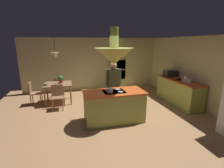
{
  "coord_description": "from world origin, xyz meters",
  "views": [
    {
      "loc": [
        -1.24,
        -4.6,
        2.33
      ],
      "look_at": [
        0.1,
        0.4,
        1.0
      ],
      "focal_mm": 26.03,
      "sensor_mm": 36.0,
      "label": 1
    }
  ],
  "objects_px": {
    "canister_flour": "(189,81)",
    "canister_tea": "(183,79)",
    "dining_table": "(58,86)",
    "microwave_on_counter": "(170,73)",
    "oven_tower": "(118,68)",
    "kitchen_island": "(114,106)",
    "canister_sugar": "(186,79)",
    "cooking_pot_on_cooktop": "(110,90)",
    "cup_on_table": "(56,84)",
    "chair_by_back_wall": "(59,86)",
    "chair_facing_island": "(57,95)",
    "person_at_island": "(113,84)",
    "chair_at_corner": "(33,92)",
    "potted_plant_on_table": "(61,79)"
  },
  "relations": [
    {
      "from": "chair_by_back_wall",
      "to": "canister_flour",
      "type": "distance_m",
      "value": 5.21
    },
    {
      "from": "kitchen_island",
      "to": "cooking_pot_on_cooktop",
      "type": "height_order",
      "value": "cooking_pot_on_cooktop"
    },
    {
      "from": "chair_by_back_wall",
      "to": "potted_plant_on_table",
      "type": "distance_m",
      "value": 0.75
    },
    {
      "from": "oven_tower",
      "to": "chair_by_back_wall",
      "type": "xyz_separation_m",
      "value": [
        -2.8,
        -0.47,
        -0.59
      ]
    },
    {
      "from": "canister_flour",
      "to": "canister_tea",
      "type": "relative_size",
      "value": 1.09
    },
    {
      "from": "canister_tea",
      "to": "cooking_pot_on_cooktop",
      "type": "xyz_separation_m",
      "value": [
        -3.0,
        -0.76,
        0.01
      ]
    },
    {
      "from": "kitchen_island",
      "to": "canister_sugar",
      "type": "height_order",
      "value": "canister_sugar"
    },
    {
      "from": "oven_tower",
      "to": "dining_table",
      "type": "distance_m",
      "value": 3.06
    },
    {
      "from": "person_at_island",
      "to": "chair_by_back_wall",
      "type": "height_order",
      "value": "person_at_island"
    },
    {
      "from": "oven_tower",
      "to": "cup_on_table",
      "type": "height_order",
      "value": "oven_tower"
    },
    {
      "from": "dining_table",
      "to": "cup_on_table",
      "type": "relative_size",
      "value": 11.73
    },
    {
      "from": "microwave_on_counter",
      "to": "chair_by_back_wall",
      "type": "bearing_deg",
      "value": 163.57
    },
    {
      "from": "potted_plant_on_table",
      "to": "canister_tea",
      "type": "bearing_deg",
      "value": -19.18
    },
    {
      "from": "person_at_island",
      "to": "canister_sugar",
      "type": "relative_size",
      "value": 7.89
    },
    {
      "from": "cup_on_table",
      "to": "microwave_on_counter",
      "type": "height_order",
      "value": "microwave_on_counter"
    },
    {
      "from": "microwave_on_counter",
      "to": "cooking_pot_on_cooktop",
      "type": "bearing_deg",
      "value": -152.46
    },
    {
      "from": "chair_at_corner",
      "to": "canister_sugar",
      "type": "xyz_separation_m",
      "value": [
        5.45,
        -1.65,
        0.54
      ]
    },
    {
      "from": "microwave_on_counter",
      "to": "canister_flour",
      "type": "bearing_deg",
      "value": -90.0
    },
    {
      "from": "dining_table",
      "to": "canister_tea",
      "type": "bearing_deg",
      "value": -17.93
    },
    {
      "from": "canister_flour",
      "to": "canister_tea",
      "type": "bearing_deg",
      "value": 90.0
    },
    {
      "from": "dining_table",
      "to": "canister_tea",
      "type": "xyz_separation_m",
      "value": [
        4.54,
        -1.47,
        0.34
      ]
    },
    {
      "from": "person_at_island",
      "to": "chair_at_corner",
      "type": "xyz_separation_m",
      "value": [
        -2.79,
        1.39,
        -0.48
      ]
    },
    {
      "from": "chair_by_back_wall",
      "to": "canister_sugar",
      "type": "height_order",
      "value": "canister_sugar"
    },
    {
      "from": "oven_tower",
      "to": "chair_by_back_wall",
      "type": "relative_size",
      "value": 2.52
    },
    {
      "from": "cup_on_table",
      "to": "microwave_on_counter",
      "type": "bearing_deg",
      "value": -5.48
    },
    {
      "from": "person_at_island",
      "to": "potted_plant_on_table",
      "type": "bearing_deg",
      "value": 140.42
    },
    {
      "from": "oven_tower",
      "to": "canister_flour",
      "type": "distance_m",
      "value": 3.44
    },
    {
      "from": "chair_facing_island",
      "to": "chair_by_back_wall",
      "type": "xyz_separation_m",
      "value": [
        0.0,
        1.35,
        0.0
      ]
    },
    {
      "from": "dining_table",
      "to": "microwave_on_counter",
      "type": "distance_m",
      "value": 4.61
    },
    {
      "from": "canister_sugar",
      "to": "dining_table",
      "type": "bearing_deg",
      "value": 160.04
    },
    {
      "from": "chair_by_back_wall",
      "to": "canister_tea",
      "type": "relative_size",
      "value": 6.1
    },
    {
      "from": "chair_by_back_wall",
      "to": "chair_facing_island",
      "type": "bearing_deg",
      "value": 90.0
    },
    {
      "from": "chair_facing_island",
      "to": "chair_by_back_wall",
      "type": "height_order",
      "value": "same"
    },
    {
      "from": "cup_on_table",
      "to": "canister_flour",
      "type": "bearing_deg",
      "value": -19.27
    },
    {
      "from": "person_at_island",
      "to": "canister_flour",
      "type": "xyz_separation_m",
      "value": [
        2.66,
        -0.44,
        0.03
      ]
    },
    {
      "from": "microwave_on_counter",
      "to": "cooking_pot_on_cooktop",
      "type": "xyz_separation_m",
      "value": [
        -3.0,
        -1.56,
        -0.06
      ]
    },
    {
      "from": "potted_plant_on_table",
      "to": "microwave_on_counter",
      "type": "bearing_deg",
      "value": -9.44
    },
    {
      "from": "kitchen_island",
      "to": "cup_on_table",
      "type": "xyz_separation_m",
      "value": [
        -1.74,
        1.87,
        0.34
      ]
    },
    {
      "from": "kitchen_island",
      "to": "canister_sugar",
      "type": "relative_size",
      "value": 8.33
    },
    {
      "from": "person_at_island",
      "to": "canister_sugar",
      "type": "bearing_deg",
      "value": -5.59
    },
    {
      "from": "person_at_island",
      "to": "canister_flour",
      "type": "relative_size",
      "value": 10.89
    },
    {
      "from": "chair_by_back_wall",
      "to": "canister_sugar",
      "type": "bearing_deg",
      "value": 152.91
    },
    {
      "from": "person_at_island",
      "to": "canister_tea",
      "type": "distance_m",
      "value": 2.66
    },
    {
      "from": "person_at_island",
      "to": "cup_on_table",
      "type": "bearing_deg",
      "value": 148.87
    },
    {
      "from": "kitchen_island",
      "to": "chair_facing_island",
      "type": "height_order",
      "value": "kitchen_island"
    },
    {
      "from": "canister_tea",
      "to": "cooking_pot_on_cooktop",
      "type": "height_order",
      "value": "canister_tea"
    },
    {
      "from": "potted_plant_on_table",
      "to": "cup_on_table",
      "type": "relative_size",
      "value": 3.33
    },
    {
      "from": "chair_by_back_wall",
      "to": "cooking_pot_on_cooktop",
      "type": "height_order",
      "value": "cooking_pot_on_cooktop"
    },
    {
      "from": "oven_tower",
      "to": "microwave_on_counter",
      "type": "xyz_separation_m",
      "value": [
        1.74,
        -1.81,
        -0.02
      ]
    },
    {
      "from": "person_at_island",
      "to": "canister_flour",
      "type": "bearing_deg",
      "value": -9.4
    }
  ]
}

